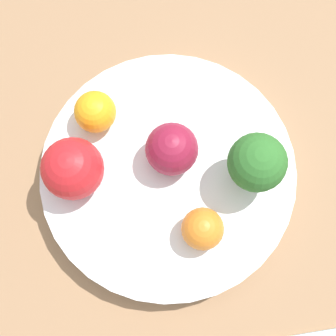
{
  "coord_description": "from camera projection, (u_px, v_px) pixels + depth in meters",
  "views": [
    {
      "loc": [
        -0.06,
        -0.1,
        0.52
      ],
      "look_at": [
        0.0,
        0.0,
        0.06
      ],
      "focal_mm": 50.0,
      "sensor_mm": 36.0,
      "label": 1
    }
  ],
  "objects": [
    {
      "name": "apple_green",
      "position": [
        73.0,
        169.0,
        0.45
      ],
      "size": [
        0.06,
        0.06,
        0.06
      ],
      "color": "red",
      "rests_on": "bowl"
    },
    {
      "name": "ground_plane",
      "position": [
        168.0,
        182.0,
        0.53
      ],
      "size": [
        6.0,
        6.0,
        0.0
      ],
      "primitive_type": "plane",
      "color": "gray"
    },
    {
      "name": "orange_front",
      "position": [
        203.0,
        229.0,
        0.45
      ],
      "size": [
        0.04,
        0.04,
        0.04
      ],
      "color": "orange",
      "rests_on": "bowl"
    },
    {
      "name": "orange_back",
      "position": [
        95.0,
        112.0,
        0.48
      ],
      "size": [
        0.04,
        0.04,
        0.04
      ],
      "color": "orange",
      "rests_on": "bowl"
    },
    {
      "name": "broccoli",
      "position": [
        257.0,
        163.0,
        0.44
      ],
      "size": [
        0.06,
        0.06,
        0.07
      ],
      "color": "#8CB76B",
      "rests_on": "bowl"
    },
    {
      "name": "bowl",
      "position": [
        168.0,
        174.0,
        0.5
      ],
      "size": [
        0.27,
        0.27,
        0.03
      ],
      "color": "white",
      "rests_on": "table_surface"
    },
    {
      "name": "table_surface",
      "position": [
        168.0,
        180.0,
        0.52
      ],
      "size": [
        1.2,
        1.2,
        0.02
      ],
      "color": "#936D4C",
      "rests_on": "ground_plane"
    },
    {
      "name": "apple_red",
      "position": [
        172.0,
        149.0,
        0.46
      ],
      "size": [
        0.05,
        0.05,
        0.05
      ],
      "color": "maroon",
      "rests_on": "bowl"
    }
  ]
}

